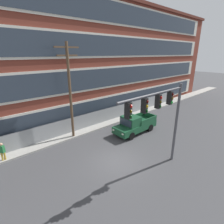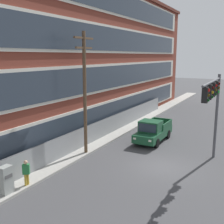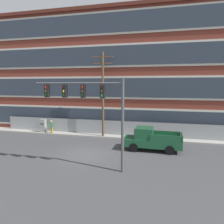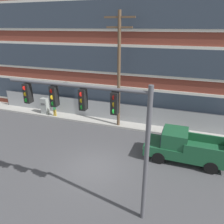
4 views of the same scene
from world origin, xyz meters
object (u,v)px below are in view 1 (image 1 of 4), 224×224
at_px(traffic_signal_mast, 162,110).
at_px(utility_pole_near_corner, 70,89).
at_px(pickup_truck_dark_green, 134,125).
at_px(pedestrian_near_cabinet, 2,151).

bearing_deg(traffic_signal_mast, utility_pole_near_corner, 101.70).
distance_m(pickup_truck_dark_green, utility_pole_near_corner, 7.82).
bearing_deg(utility_pole_near_corner, pedestrian_near_cabinet, -179.49).
bearing_deg(pickup_truck_dark_green, pedestrian_near_cabinet, 163.86).
bearing_deg(pickup_truck_dark_green, traffic_signal_mast, -124.07).
relative_size(traffic_signal_mast, pickup_truck_dark_green, 1.23).
bearing_deg(pickup_truck_dark_green, utility_pole_near_corner, 147.66).
bearing_deg(pedestrian_near_cabinet, pickup_truck_dark_green, -16.14).
relative_size(traffic_signal_mast, pedestrian_near_cabinet, 3.83).
xyz_separation_m(traffic_signal_mast, utility_pole_near_corner, (-1.86, 9.00, 0.41)).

